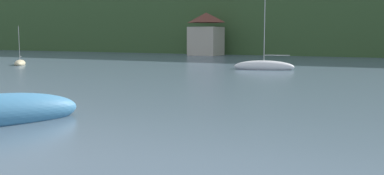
% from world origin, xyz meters
% --- Properties ---
extents(shore_building_west, '(6.19, 6.22, 8.81)m').
position_xyz_m(shore_building_west, '(-30.47, 116.96, 4.28)').
color(shore_building_west, '#BCB29E').
rests_on(shore_building_west, ground_plane).
extents(sailboat_far_4, '(7.51, 3.47, 9.43)m').
position_xyz_m(sailboat_far_4, '(-7.68, 84.32, 0.35)').
color(sailboat_far_4, white).
rests_on(sailboat_far_4, ground_plane).
extents(sailboat_far_9, '(4.03, 4.34, 5.64)m').
position_xyz_m(sailboat_far_9, '(-40.75, 77.28, 0.23)').
color(sailboat_far_9, '#CCBC8E').
rests_on(sailboat_far_9, ground_plane).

